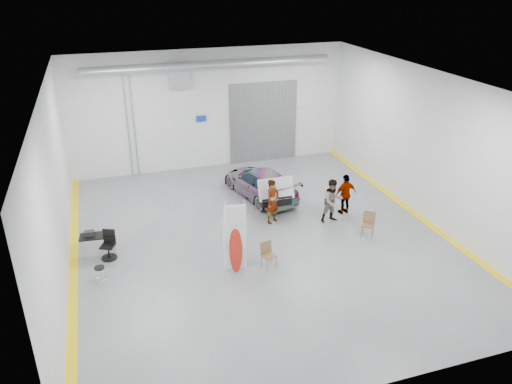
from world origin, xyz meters
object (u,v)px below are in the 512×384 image
object	(u,v)px
person_a	(273,201)
office_chair	(108,246)
folding_chair_far	(367,229)
folding_chair_near	(269,260)
person_b	(333,201)
person_c	(346,194)
surfboard_display	(236,243)
sedan_car	(260,183)
shop_stool	(100,276)
work_table	(95,235)

from	to	relation	value
person_a	office_chair	bearing A→B (deg)	156.01
folding_chair_far	folding_chair_near	bearing A→B (deg)	-133.16
person_b	folding_chair_near	world-z (taller)	person_b
person_c	surfboard_display	size ratio (longest dim) A/B	0.66
sedan_car	shop_stool	size ratio (longest dim) A/B	6.62
person_b	work_table	world-z (taller)	person_b
person_b	sedan_car	bearing A→B (deg)	119.69
person_b	shop_stool	distance (m)	9.35
sedan_car	person_c	distance (m)	3.95
person_c	sedan_car	bearing A→B (deg)	-51.04
folding_chair_near	shop_stool	size ratio (longest dim) A/B	1.34
work_table	shop_stool	bearing A→B (deg)	-88.27
person_b	person_c	bearing A→B (deg)	28.73
work_table	person_a	bearing A→B (deg)	3.32
person_a	folding_chair_near	bearing A→B (deg)	-142.66
shop_stool	sedan_car	bearing A→B (deg)	34.92
person_a	folding_chair_near	size ratio (longest dim) A/B	2.03
sedan_car	folding_chair_near	bearing A→B (deg)	62.41
person_b	shop_stool	world-z (taller)	person_b
sedan_car	office_chair	world-z (taller)	sedan_car
work_table	folding_chair_far	bearing A→B (deg)	-10.50
surfboard_display	folding_chair_far	distance (m)	5.56
sedan_car	office_chair	size ratio (longest dim) A/B	4.27
sedan_car	work_table	xyz separation A→B (m)	(-7.21, -2.95, 0.11)
person_b	surfboard_display	distance (m)	5.25
folding_chair_far	shop_stool	distance (m)	9.92
folding_chair_near	office_chair	size ratio (longest dim) A/B	0.87
folding_chair_near	shop_stool	xyz separation A→B (m)	(-5.59, 0.67, 0.05)
folding_chair_near	surfboard_display	bearing A→B (deg)	161.01
person_b	shop_stool	bearing A→B (deg)	-171.41
person_b	surfboard_display	xyz separation A→B (m)	(-4.69, -2.34, 0.16)
work_table	person_b	bearing A→B (deg)	-1.68
surfboard_display	shop_stool	world-z (taller)	surfboard_display
shop_stool	office_chair	distance (m)	1.69
person_b	folding_chair_far	size ratio (longest dim) A/B	1.87
person_a	office_chair	xyz separation A→B (m)	(-6.50, -0.79, -0.47)
work_table	office_chair	bearing A→B (deg)	-44.78
person_a	person_b	xyz separation A→B (m)	(2.33, -0.67, -0.01)
surfboard_display	work_table	size ratio (longest dim) A/B	2.10
person_a	folding_chair_far	xyz separation A→B (m)	(3.09, -2.25, -0.62)
surfboard_display	office_chair	distance (m)	4.74
person_c	person_a	bearing A→B (deg)	-10.41
shop_stool	office_chair	world-z (taller)	office_chair
person_a	shop_stool	world-z (taller)	person_a
person_a	work_table	world-z (taller)	person_a
person_c	office_chair	xyz separation A→B (m)	(-9.67, -0.62, -0.41)
person_c	shop_stool	size ratio (longest dim) A/B	2.57
work_table	sedan_car	bearing A→B (deg)	22.27
folding_chair_near	shop_stool	world-z (taller)	folding_chair_near
folding_chair_near	work_table	xyz separation A→B (m)	(-5.65, 2.71, 0.48)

